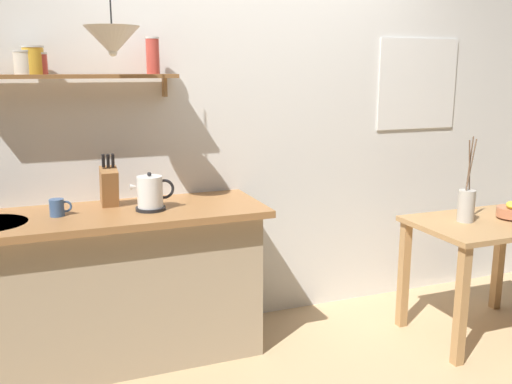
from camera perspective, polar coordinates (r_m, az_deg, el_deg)
The scene contains 10 objects.
ground_plane at distance 3.49m, azimuth 3.14°, elevation -16.13°, with size 14.00×14.00×0.00m, color tan.
back_wall at distance 3.76m, azimuth 2.14°, elevation 7.57°, with size 6.80×0.11×2.70m.
kitchen_counter at distance 3.35m, azimuth -15.18°, elevation -9.30°, with size 1.83×0.63×0.90m.
wall_shelf at distance 3.29m, azimuth -18.66°, elevation 11.73°, with size 1.16×0.20×0.34m.
dining_table at distance 3.80m, azimuth 22.15°, elevation -4.76°, with size 0.89×0.64×0.74m.
twig_vase at distance 3.68m, azimuth 20.46°, elevation -1.21°, with size 0.10×0.10×0.53m.
electric_kettle at distance 3.17m, azimuth -10.60°, elevation -0.14°, with size 0.24×0.16×0.21m.
knife_block at distance 3.29m, azimuth -14.61°, elevation 0.62°, with size 0.09×0.16×0.31m.
coffee_mug_by_sink at distance 3.18m, azimuth -19.40°, elevation -1.49°, with size 0.12×0.08×0.09m.
pendant_lamp at distance 3.02m, azimuth -14.30°, elevation 14.56°, with size 0.28×0.28×0.62m.
Camera 1 is at (-1.28, -2.79, 1.66)m, focal length 39.63 mm.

